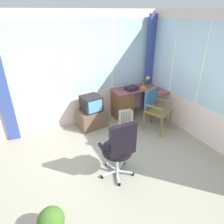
# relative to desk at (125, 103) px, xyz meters

# --- Properties ---
(ground) EXTENTS (5.66, 5.13, 0.06)m
(ground) POSITION_rel_desk_xyz_m (-1.39, -1.77, -0.44)
(ground) COLOR gray
(north_window_panel) EXTENTS (4.66, 0.07, 2.58)m
(north_window_panel) POSITION_rel_desk_xyz_m (-1.39, 0.32, 0.88)
(north_window_panel) COLOR silver
(north_window_panel) RESTS_ON ground
(east_window_panel) EXTENTS (0.07, 4.13, 2.58)m
(east_window_panel) POSITION_rel_desk_xyz_m (0.97, -1.77, 0.88)
(east_window_panel) COLOR silver
(east_window_panel) RESTS_ON ground
(curtain_north_left) EXTENTS (0.24, 0.10, 2.48)m
(curtain_north_left) POSITION_rel_desk_xyz_m (-2.67, 0.24, 0.83)
(curtain_north_left) COLOR #374A93
(curtain_north_left) RESTS_ON ground
(curtain_corner) EXTENTS (0.24, 0.10, 2.48)m
(curtain_corner) POSITION_rel_desk_xyz_m (0.84, 0.19, 0.83)
(curtain_corner) COLOR #374A93
(curtain_corner) RESTS_ON ground
(desk) EXTENTS (1.22, 0.87, 0.76)m
(desk) POSITION_rel_desk_xyz_m (0.00, 0.00, 0.00)
(desk) COLOR #8D4A4A
(desk) RESTS_ON ground
(desk_lamp) EXTENTS (0.24, 0.21, 0.33)m
(desk_lamp) POSITION_rel_desk_xyz_m (0.59, -0.10, 0.55)
(desk_lamp) COLOR yellow
(desk_lamp) RESTS_ON desk
(tv_remote) EXTENTS (0.09, 0.16, 0.02)m
(tv_remote) POSITION_rel_desk_xyz_m (0.74, -0.27, 0.36)
(tv_remote) COLOR black
(tv_remote) RESTS_ON desk
(paper_tray) EXTENTS (0.32, 0.26, 0.09)m
(paper_tray) POSITION_rel_desk_xyz_m (0.16, -0.03, 0.39)
(paper_tray) COLOR #2D2230
(paper_tray) RESTS_ON desk
(wooden_armchair) EXTENTS (0.63, 0.63, 0.98)m
(wooden_armchair) POSITION_rel_desk_xyz_m (0.32, -0.77, 0.22)
(wooden_armchair) COLOR olive
(wooden_armchair) RESTS_ON ground
(office_chair) EXTENTS (0.60, 0.58, 1.08)m
(office_chair) POSITION_rel_desk_xyz_m (-1.15, -1.80, 0.21)
(office_chair) COLOR #B7B7BF
(office_chair) RESTS_ON ground
(tv_on_stand) EXTENTS (0.69, 0.51, 0.80)m
(tv_on_stand) POSITION_rel_desk_xyz_m (-0.94, -0.06, -0.06)
(tv_on_stand) COLOR brown
(tv_on_stand) RESTS_ON ground
(space_heater) EXTENTS (0.36, 0.20, 0.53)m
(space_heater) POSITION_rel_desk_xyz_m (-0.30, -0.57, -0.14)
(space_heater) COLOR silver
(space_heater) RESTS_ON ground
(potted_plant) EXTENTS (0.33, 0.33, 0.43)m
(potted_plant) POSITION_rel_desk_xyz_m (-2.37, -2.29, -0.17)
(potted_plant) COLOR #2F4654
(potted_plant) RESTS_ON ground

